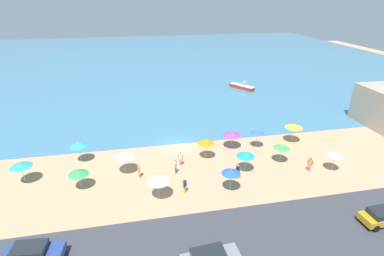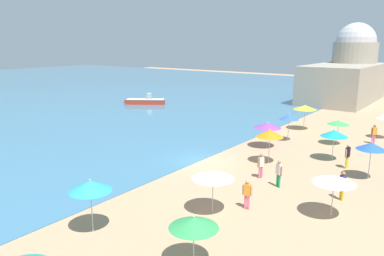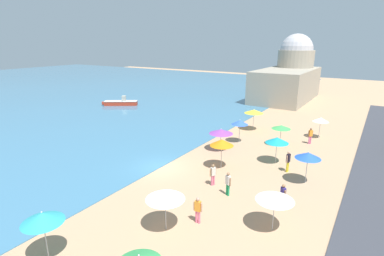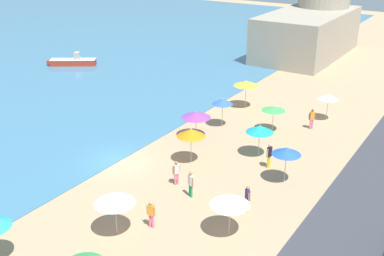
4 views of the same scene
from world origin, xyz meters
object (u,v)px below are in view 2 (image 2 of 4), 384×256
at_px(beach_umbrella_6, 371,146).
at_px(bather_4, 261,164).
at_px(beach_umbrella_1, 194,223).
at_px(beach_umbrella_2, 213,175).
at_px(beach_umbrella_12, 334,133).
at_px(bather_3, 247,193).
at_px(beach_umbrella_9, 90,186).
at_px(bather_1, 348,155).
at_px(beach_umbrella_3, 270,133).
at_px(harbor_fortress, 348,73).
at_px(beach_umbrella_0, 334,179).
at_px(skiff_nearshore, 146,101).
at_px(bather_5, 374,133).
at_px(beach_umbrella_11, 305,107).
at_px(bather_0, 343,184).
at_px(beach_umbrella_8, 289,117).
at_px(beach_umbrella_10, 339,122).
at_px(bather_2, 279,172).
at_px(beach_umbrella_7, 268,125).

relative_size(beach_umbrella_6, bather_4, 1.52).
xyz_separation_m(beach_umbrella_1, beach_umbrella_2, (4.48, 2.07, 0.26)).
bearing_deg(beach_umbrella_6, beach_umbrella_12, 49.42).
relative_size(beach_umbrella_2, bather_3, 1.44).
relative_size(beach_umbrella_9, bather_1, 1.47).
distance_m(beach_umbrella_3, harbor_fortress, 37.41).
relative_size(beach_umbrella_0, bather_3, 1.40).
bearing_deg(beach_umbrella_12, skiff_nearshore, 70.47).
xyz_separation_m(beach_umbrella_1, skiff_nearshore, (28.36, 29.89, -1.41)).
bearing_deg(bather_3, harbor_fortress, 8.73).
bearing_deg(bather_5, beach_umbrella_11, 76.53).
xyz_separation_m(beach_umbrella_6, bather_0, (-4.59, 0.45, -1.31)).
relative_size(beach_umbrella_2, beach_umbrella_8, 0.96).
height_order(beach_umbrella_2, bather_0, beach_umbrella_2).
height_order(beach_umbrella_3, beach_umbrella_10, beach_umbrella_3).
bearing_deg(beach_umbrella_1, bather_0, -15.99).
bearing_deg(beach_umbrella_0, bather_4, 61.40).
xyz_separation_m(bather_2, bather_3, (-4.01, 0.04, -0.04)).
distance_m(bather_3, bather_4, 5.08).
distance_m(beach_umbrella_3, bather_2, 4.99).
bearing_deg(beach_umbrella_12, bather_1, -133.23).
bearing_deg(bather_3, bather_2, -0.50).
xyz_separation_m(beach_umbrella_6, beach_umbrella_10, (7.56, 4.24, -0.25)).
relative_size(beach_umbrella_3, bather_0, 1.54).
height_order(beach_umbrella_1, skiff_nearshore, beach_umbrella_1).
bearing_deg(beach_umbrella_8, bather_1, -126.70).
relative_size(beach_umbrella_8, beach_umbrella_11, 0.96).
height_order(beach_umbrella_2, skiff_nearshore, beach_umbrella_2).
distance_m(beach_umbrella_7, skiff_nearshore, 26.58).
xyz_separation_m(beach_umbrella_1, bather_0, (10.35, -2.97, -0.93)).
relative_size(beach_umbrella_3, harbor_fortress, 0.15).
relative_size(beach_umbrella_3, bather_3, 1.57).
xyz_separation_m(beach_umbrella_1, bather_1, (16.33, -1.66, -0.87)).
relative_size(bather_0, bather_3, 1.02).
bearing_deg(beach_umbrella_11, beach_umbrella_0, -155.51).
bearing_deg(bather_5, beach_umbrella_9, 164.12).
bearing_deg(beach_umbrella_3, beach_umbrella_8, 11.73).
bearing_deg(beach_umbrella_2, bather_3, -39.30).
height_order(bather_4, harbor_fortress, harbor_fortress).
bearing_deg(beach_umbrella_11, harbor_fortress, 5.57).
distance_m(beach_umbrella_10, bather_2, 12.54).
bearing_deg(beach_umbrella_8, bather_0, -144.14).
relative_size(beach_umbrella_11, bather_2, 1.51).
height_order(bather_1, bather_2, bather_1).
height_order(beach_umbrella_1, bather_2, beach_umbrella_1).
bearing_deg(bather_2, beach_umbrella_2, 167.00).
xyz_separation_m(beach_umbrella_6, beach_umbrella_8, (6.26, 8.29, -0.05)).
bearing_deg(beach_umbrella_12, beach_umbrella_8, 55.37).
bearing_deg(beach_umbrella_9, harbor_fortress, 2.44).
bearing_deg(beach_umbrella_3, bather_4, -163.51).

